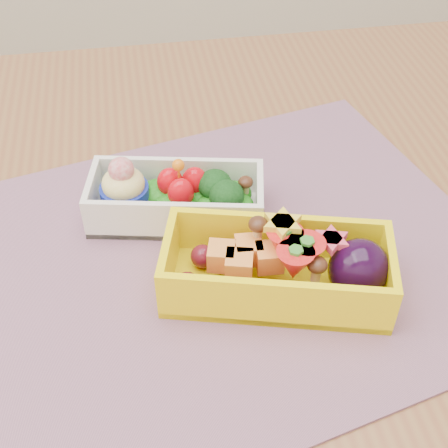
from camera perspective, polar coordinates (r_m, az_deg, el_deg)
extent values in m
cube|color=brown|center=(0.59, -4.92, -2.86)|extent=(1.20, 0.80, 0.04)
cube|color=gray|center=(0.55, -0.68, -3.37)|extent=(0.57, 0.48, 0.00)
cube|color=white|center=(0.58, -4.47, 2.40)|extent=(0.17, 0.10, 0.04)
ellipsoid|color=green|center=(0.59, -4.44, 1.94)|extent=(0.16, 0.09, 0.02)
cylinder|color=#1627A6|center=(0.59, -9.15, 2.33)|extent=(0.05, 0.05, 0.03)
sphere|color=red|center=(0.57, -9.53, 4.99)|extent=(0.02, 0.02, 0.02)
ellipsoid|color=red|center=(0.58, -5.04, 3.88)|extent=(0.02, 0.02, 0.03)
ellipsoid|color=red|center=(0.57, -4.03, 2.89)|extent=(0.02, 0.02, 0.03)
ellipsoid|color=red|center=(0.58, -2.75, 3.96)|extent=(0.02, 0.02, 0.03)
sphere|color=orange|center=(0.56, -4.27, 5.49)|extent=(0.01, 0.01, 0.01)
ellipsoid|color=black|center=(0.58, -0.86, 3.68)|extent=(0.03, 0.03, 0.03)
ellipsoid|color=black|center=(0.56, 0.24, 2.67)|extent=(0.03, 0.03, 0.03)
ellipsoid|color=#3F2111|center=(0.57, 2.02, 3.92)|extent=(0.01, 0.01, 0.01)
cube|color=yellow|center=(0.51, 4.93, -4.16)|extent=(0.20, 0.13, 0.05)
ellipsoid|color=#5A1020|center=(0.51, 0.54, -4.88)|extent=(0.11, 0.07, 0.02)
cube|color=orange|center=(0.51, 1.88, -3.05)|extent=(0.06, 0.05, 0.02)
cone|color=red|center=(0.51, 5.58, -1.96)|extent=(0.04, 0.04, 0.03)
cone|color=red|center=(0.50, 7.58, -2.97)|extent=(0.04, 0.04, 0.03)
cone|color=red|center=(0.49, 6.55, -3.83)|extent=(0.04, 0.04, 0.03)
cylinder|color=yellow|center=(0.50, 5.48, 0.03)|extent=(0.04, 0.04, 0.01)
cylinder|color=#E53F5B|center=(0.50, 9.96, -1.50)|extent=(0.03, 0.03, 0.01)
ellipsoid|color=#3F2111|center=(0.52, 3.12, -1.46)|extent=(0.02, 0.02, 0.01)
ellipsoid|color=#3F2111|center=(0.49, 8.56, -4.48)|extent=(0.02, 0.02, 0.01)
ellipsoid|color=black|center=(0.51, 12.40, -4.12)|extent=(0.05, 0.05, 0.05)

